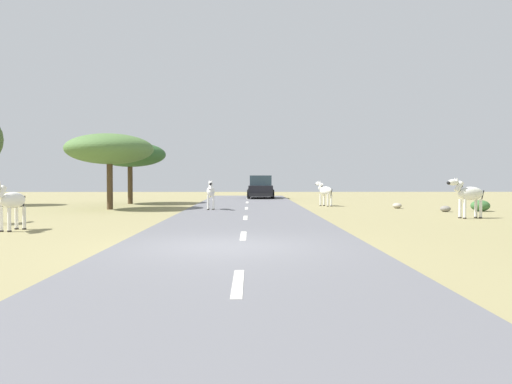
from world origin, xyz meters
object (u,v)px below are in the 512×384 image
at_px(zebra_0, 211,192).
at_px(tree_3, 130,155).
at_px(bush_1, 480,206).
at_px(car_0, 261,188).
at_px(zebra_2, 468,194).
at_px(tree_0, 110,149).
at_px(zebra_4, 11,201).
at_px(rock_0, 445,209).
at_px(rock_2, 397,206).
at_px(zebra_3, 325,191).

height_order(zebra_0, tree_3, tree_3).
distance_m(tree_3, bush_1, 20.05).
xyz_separation_m(zebra_0, car_0, (2.76, 13.79, -0.08)).
xyz_separation_m(zebra_2, tree_0, (-15.86, 5.79, 2.10)).
bearing_deg(zebra_2, car_0, 9.04).
bearing_deg(tree_0, car_0, 58.10).
relative_size(zebra_4, tree_3, 0.37).
relative_size(rock_0, rock_2, 0.97).
height_order(zebra_2, rock_2, zebra_2).
distance_m(zebra_0, bush_1, 13.09).
distance_m(zebra_2, bush_1, 4.85).
height_order(zebra_4, rock_2, zebra_4).
bearing_deg(rock_2, zebra_0, -170.48).
height_order(zebra_3, zebra_4, zebra_4).
bearing_deg(tree_3, rock_2, -17.30).
distance_m(zebra_3, bush_1, 8.19).
bearing_deg(zebra_2, rock_2, -5.85).
relative_size(bush_1, rock_0, 1.81).
relative_size(zebra_0, zebra_3, 1.08).
relative_size(tree_3, rock_2, 8.60).
height_order(zebra_0, car_0, car_0).
xyz_separation_m(zebra_3, tree_3, (-11.71, 2.63, 2.18)).
bearing_deg(bush_1, zebra_0, 176.92).
relative_size(zebra_2, car_0, 0.39).
height_order(zebra_0, zebra_4, zebra_4).
xyz_separation_m(car_0, tree_3, (-8.26, -7.42, 2.20)).
bearing_deg(zebra_3, zebra_2, -92.74).
bearing_deg(rock_2, zebra_3, 148.91).
relative_size(zebra_2, zebra_4, 1.06).
height_order(car_0, rock_2, car_0).
relative_size(tree_0, tree_3, 1.01).
bearing_deg(zebra_0, car_0, -105.25).
distance_m(zebra_3, tree_3, 12.20).
xyz_separation_m(zebra_4, car_0, (8.10, 23.10, -0.06)).
distance_m(tree_0, bush_1, 18.57).
bearing_deg(zebra_3, tree_3, 137.39).
bearing_deg(zebra_0, zebra_3, -152.84).
height_order(zebra_3, tree_0, tree_0).
bearing_deg(zebra_4, rock_2, -132.80).
xyz_separation_m(zebra_2, zebra_4, (-15.97, -4.47, -0.06)).
height_order(zebra_4, rock_0, zebra_4).
distance_m(zebra_3, zebra_4, 17.43).
relative_size(zebra_2, zebra_3, 1.18).
height_order(zebra_0, rock_2, zebra_0).
relative_size(zebra_2, tree_0, 0.38).
xyz_separation_m(zebra_2, bush_1, (2.42, 4.14, -0.70)).
distance_m(zebra_0, zebra_2, 11.69).
distance_m(bush_1, rock_0, 1.86).
bearing_deg(car_0, zebra_2, 114.03).
bearing_deg(bush_1, zebra_4, -154.92).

